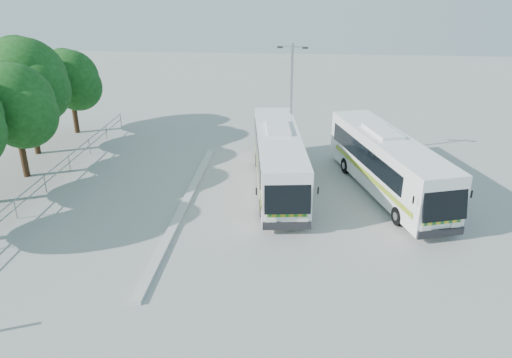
# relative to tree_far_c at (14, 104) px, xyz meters

# --- Properties ---
(ground) EXTENTS (100.00, 100.00, 0.00)m
(ground) POSITION_rel_tree_far_c_xyz_m (12.12, -5.10, -4.26)
(ground) COLOR gray
(ground) RESTS_ON ground
(kerb_divider) EXTENTS (0.40, 16.00, 0.15)m
(kerb_divider) POSITION_rel_tree_far_c_xyz_m (9.82, -3.10, -4.18)
(kerb_divider) COLOR #B2B2AD
(kerb_divider) RESTS_ON ground
(railing) EXTENTS (0.06, 22.00, 1.00)m
(railing) POSITION_rel_tree_far_c_xyz_m (2.12, -1.10, -3.52)
(railing) COLOR gray
(railing) RESTS_ON ground
(tree_far_c) EXTENTS (4.97, 4.69, 6.49)m
(tree_far_c) POSITION_rel_tree_far_c_xyz_m (0.00, 0.00, 0.00)
(tree_far_c) COLOR #382314
(tree_far_c) RESTS_ON ground
(tree_far_d) EXTENTS (5.62, 5.30, 7.33)m
(tree_far_d) POSITION_rel_tree_far_c_xyz_m (-1.19, 3.70, 0.56)
(tree_far_d) COLOR #382314
(tree_far_d) RESTS_ON ground
(tree_far_e) EXTENTS (4.54, 4.28, 5.92)m
(tree_far_e) POSITION_rel_tree_far_c_xyz_m (-0.51, 8.20, -0.37)
(tree_far_e) COLOR #382314
(tree_far_e) RESTS_ON ground
(coach_main) EXTENTS (3.46, 11.09, 3.03)m
(coach_main) POSITION_rel_tree_far_c_xyz_m (14.44, -0.27, -2.60)
(coach_main) COLOR silver
(coach_main) RESTS_ON ground
(coach_adjacent) EXTENTS (5.30, 11.16, 3.05)m
(coach_adjacent) POSITION_rel_tree_far_c_xyz_m (20.17, -0.52, -2.58)
(coach_adjacent) COLOR white
(coach_adjacent) RESTS_ON ground
(lamppost) EXTENTS (1.75, 0.35, 7.15)m
(lamppost) POSITION_rel_tree_far_c_xyz_m (14.97, 3.62, -0.31)
(lamppost) COLOR #94979C
(lamppost) RESTS_ON ground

